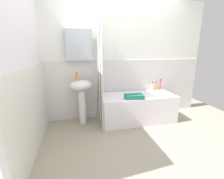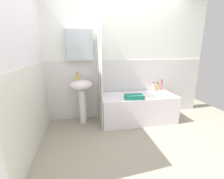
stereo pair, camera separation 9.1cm
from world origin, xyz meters
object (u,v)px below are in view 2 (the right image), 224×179
(bathtub, at_px, (137,108))
(towel_folded, at_px, (134,97))
(conditioner_bottle, at_px, (153,87))
(shampoo_bottle, at_px, (157,87))
(lotion_bottle, at_px, (162,85))
(sink, at_px, (82,92))
(soap_dispenser, at_px, (77,77))

(bathtub, height_order, towel_folded, towel_folded)
(conditioner_bottle, xyz_separation_m, towel_folded, (-0.58, -0.44, -0.05))
(conditioner_bottle, bearing_deg, shampoo_bottle, 14.71)
(shampoo_bottle, bearing_deg, lotion_bottle, -0.77)
(sink, relative_size, bathtub, 0.59)
(sink, distance_m, shampoo_bottle, 1.61)
(shampoo_bottle, bearing_deg, sink, -175.52)
(bathtub, relative_size, conditioner_bottle, 7.64)
(lotion_bottle, bearing_deg, towel_folded, -149.41)
(towel_folded, bearing_deg, conditioner_bottle, 37.31)
(sink, height_order, conditioner_bottle, sink)
(bathtub, bearing_deg, shampoo_bottle, 25.96)
(shampoo_bottle, distance_m, conditioner_bottle, 0.11)
(lotion_bottle, bearing_deg, bathtub, -158.08)
(lotion_bottle, distance_m, towel_folded, 0.92)
(bathtub, bearing_deg, towel_folded, -126.46)
(sink, relative_size, lotion_bottle, 3.63)
(lotion_bottle, xyz_separation_m, shampoo_bottle, (-0.11, 0.00, -0.03))
(soap_dispenser, bearing_deg, lotion_bottle, 4.03)
(bathtub, xyz_separation_m, shampoo_bottle, (0.53, 0.26, 0.35))
(soap_dispenser, bearing_deg, shampoo_bottle, 4.34)
(bathtub, height_order, conditioner_bottle, conditioner_bottle)
(lotion_bottle, bearing_deg, soap_dispenser, -175.97)
(soap_dispenser, distance_m, towel_folded, 1.11)
(shampoo_bottle, height_order, conditioner_bottle, conditioner_bottle)
(soap_dispenser, height_order, shampoo_bottle, soap_dispenser)
(conditioner_bottle, distance_m, towel_folded, 0.73)
(sink, height_order, bathtub, sink)
(towel_folded, bearing_deg, sink, 159.57)
(soap_dispenser, xyz_separation_m, towel_folded, (1.00, -0.34, -0.35))
(soap_dispenser, xyz_separation_m, shampoo_bottle, (1.68, 0.13, -0.30))
(conditioner_bottle, height_order, towel_folded, conditioner_bottle)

